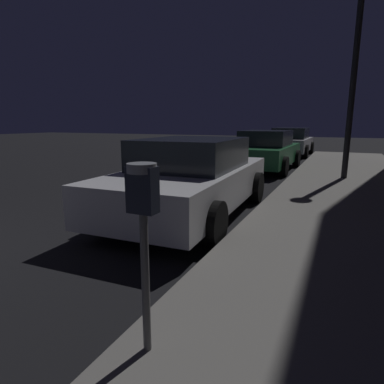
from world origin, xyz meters
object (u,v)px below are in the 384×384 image
(street_lamp, at_px, (356,50))
(car_white, at_px, (191,178))
(parking_meter, at_px, (143,213))
(car_green, at_px, (266,151))
(car_silver, at_px, (291,142))

(street_lamp, bearing_deg, car_white, -118.81)
(parking_meter, xyz_separation_m, car_green, (-1.41, 10.25, -0.45))
(street_lamp, bearing_deg, car_silver, 108.93)
(parking_meter, height_order, car_silver, parking_meter)
(car_green, bearing_deg, car_silver, 90.00)
(car_green, height_order, car_silver, same)
(car_white, bearing_deg, car_green, 90.00)
(parking_meter, xyz_separation_m, car_white, (-1.41, 3.79, -0.45))
(car_white, xyz_separation_m, car_green, (-0.00, 6.47, -0.00))
(car_silver, height_order, street_lamp, street_lamp)
(parking_meter, height_order, car_white, parking_meter)
(parking_meter, relative_size, car_green, 0.31)
(street_lamp, bearing_deg, car_green, 147.46)
(car_white, height_order, car_green, same)
(parking_meter, distance_m, car_silver, 16.32)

